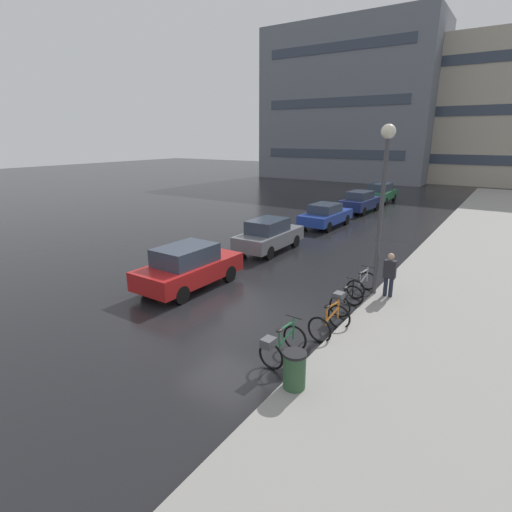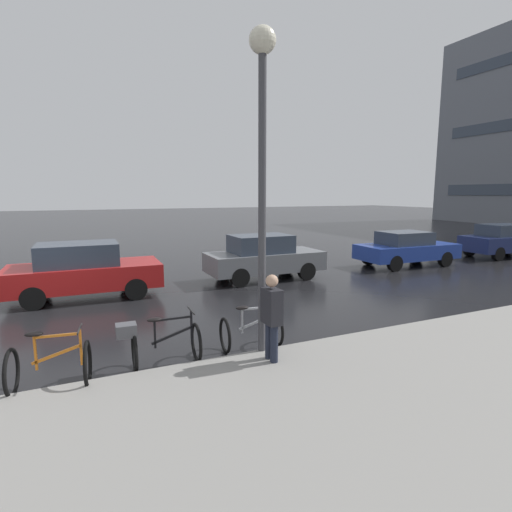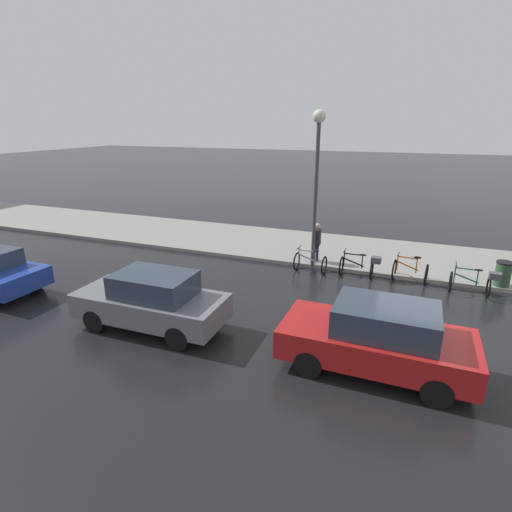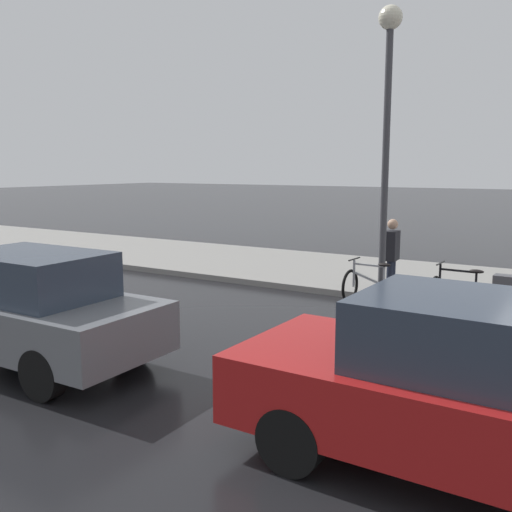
{
  "view_description": "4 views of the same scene",
  "coord_description": "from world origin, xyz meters",
  "px_view_note": "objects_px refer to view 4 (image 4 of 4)",
  "views": [
    {
      "loc": [
        7.37,
        -9.31,
        5.45
      ],
      "look_at": [
        -0.15,
        2.13,
        1.34
      ],
      "focal_mm": 28.0,
      "sensor_mm": 36.0,
      "label": 1
    },
    {
      "loc": [
        10.11,
        0.93,
        3.07
      ],
      "look_at": [
        1.02,
        5.05,
        1.49
      ],
      "focal_mm": 28.0,
      "sensor_mm": 36.0,
      "label": 2
    },
    {
      "loc": [
        -10.8,
        0.77,
        5.42
      ],
      "look_at": [
        1.46,
        5.49,
        1.0
      ],
      "focal_mm": 28.0,
      "sensor_mm": 36.0,
      "label": 3
    },
    {
      "loc": [
        -7.54,
        0.17,
        2.76
      ],
      "look_at": [
        1.11,
        5.47,
        1.18
      ],
      "focal_mm": 40.0,
      "sensor_mm": 36.0,
      "label": 4
    }
  ],
  "objects_px": {
    "pedestrian": "(392,254)",
    "streetlamp": "(388,97)",
    "bicycle_third": "(473,293)",
    "car_grey": "(27,308)",
    "car_red": "(471,388)",
    "bicycle_farthest": "(375,287)"
  },
  "relations": [
    {
      "from": "bicycle_third",
      "to": "car_red",
      "type": "height_order",
      "value": "car_red"
    },
    {
      "from": "pedestrian",
      "to": "streetlamp",
      "type": "xyz_separation_m",
      "value": [
        -0.49,
        0.04,
        3.17
      ]
    },
    {
      "from": "bicycle_third",
      "to": "car_grey",
      "type": "relative_size",
      "value": 0.34
    },
    {
      "from": "bicycle_third",
      "to": "pedestrian",
      "type": "distance_m",
      "value": 2.07
    },
    {
      "from": "bicycle_third",
      "to": "streetlamp",
      "type": "height_order",
      "value": "streetlamp"
    },
    {
      "from": "bicycle_third",
      "to": "streetlamp",
      "type": "xyz_separation_m",
      "value": [
        0.36,
        1.87,
        3.64
      ]
    },
    {
      "from": "car_red",
      "to": "car_grey",
      "type": "distance_m",
      "value": 5.93
    },
    {
      "from": "pedestrian",
      "to": "streetlamp",
      "type": "bearing_deg",
      "value": 175.42
    },
    {
      "from": "bicycle_third",
      "to": "bicycle_farthest",
      "type": "bearing_deg",
      "value": 92.68
    },
    {
      "from": "pedestrian",
      "to": "car_grey",
      "type": "bearing_deg",
      "value": 155.61
    },
    {
      "from": "pedestrian",
      "to": "streetlamp",
      "type": "relative_size",
      "value": 0.29
    },
    {
      "from": "bicycle_third",
      "to": "pedestrian",
      "type": "relative_size",
      "value": 0.85
    },
    {
      "from": "car_red",
      "to": "pedestrian",
      "type": "distance_m",
      "value": 7.17
    },
    {
      "from": "bicycle_third",
      "to": "car_grey",
      "type": "height_order",
      "value": "car_grey"
    },
    {
      "from": "bicycle_farthest",
      "to": "streetlamp",
      "type": "bearing_deg",
      "value": 2.22
    },
    {
      "from": "bicycle_third",
      "to": "car_grey",
      "type": "distance_m",
      "value": 7.62
    },
    {
      "from": "car_grey",
      "to": "pedestrian",
      "type": "bearing_deg",
      "value": -24.39
    },
    {
      "from": "bicycle_farthest",
      "to": "car_red",
      "type": "xyz_separation_m",
      "value": [
        -5.63,
        -2.91,
        0.44
      ]
    },
    {
      "from": "bicycle_third",
      "to": "pedestrian",
      "type": "bearing_deg",
      "value": 65.22
    },
    {
      "from": "pedestrian",
      "to": "streetlamp",
      "type": "distance_m",
      "value": 3.21
    },
    {
      "from": "car_red",
      "to": "pedestrian",
      "type": "relative_size",
      "value": 2.53
    },
    {
      "from": "car_grey",
      "to": "pedestrian",
      "type": "height_order",
      "value": "pedestrian"
    }
  ]
}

